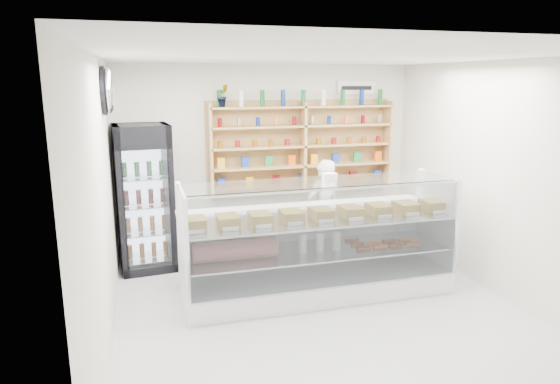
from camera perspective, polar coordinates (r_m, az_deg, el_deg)
name	(u,v)px	position (r m, az deg, el deg)	size (l,w,h in m)	color
room	(328,194)	(5.25, 5.53, -0.21)	(5.00, 5.00, 5.00)	#B7B6BC
display_counter	(317,264)	(6.15, 4.28, -8.17)	(3.25, 0.97, 1.41)	white
shop_worker	(323,211)	(7.12, 4.96, -2.21)	(0.54, 0.36, 1.49)	silver
drinks_cooler	(144,198)	(7.02, -15.23, -0.64)	(0.78, 0.76, 2.00)	black
wall_shelving	(303,146)	(7.55, 2.63, 5.26)	(2.84, 0.28, 1.33)	tan
potted_plant	(223,96)	(7.20, -6.58, 10.90)	(0.18, 0.14, 0.32)	#1E6626
security_mirror	(109,91)	(5.97, -19.01, 10.89)	(0.15, 0.50, 0.50)	silver
wall_sign	(356,88)	(7.94, 8.69, 11.68)	(0.62, 0.03, 0.20)	white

